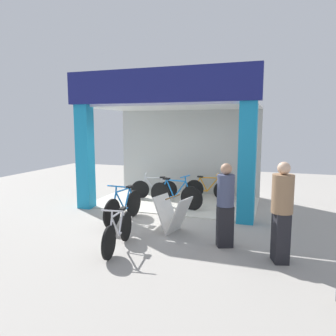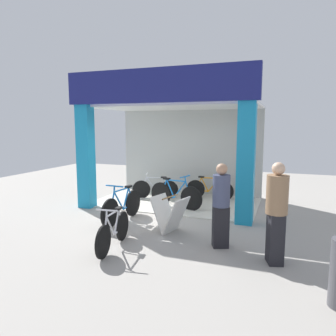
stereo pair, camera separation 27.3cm
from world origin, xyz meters
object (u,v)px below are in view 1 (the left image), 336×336
(bicycle_inside_0, at_px, (154,189))
(bicycle_parked_0, at_px, (118,232))
(sandwich_board_sign, at_px, (173,214))
(pedestrian_2, at_px, (225,204))
(pedestrian_0, at_px, (282,211))
(bicycle_parked_1, at_px, (124,206))
(bicycle_inside_3, at_px, (175,195))
(bicycle_inside_1, at_px, (208,189))

(bicycle_inside_0, height_order, bicycle_parked_0, bicycle_parked_0)
(sandwich_board_sign, bearing_deg, pedestrian_2, -21.10)
(pedestrian_0, bearing_deg, sandwich_board_sign, 158.60)
(bicycle_parked_0, height_order, bicycle_parked_1, bicycle_parked_1)
(bicycle_parked_1, relative_size, pedestrian_2, 1.06)
(bicycle_inside_3, bearing_deg, pedestrian_0, -45.82)
(bicycle_parked_0, distance_m, sandwich_board_sign, 1.44)
(bicycle_inside_3, xyz_separation_m, bicycle_parked_0, (-0.12, -3.26, -0.04))
(bicycle_parked_0, bearing_deg, bicycle_inside_0, 101.69)
(bicycle_parked_0, height_order, pedestrian_0, pedestrian_0)
(bicycle_inside_3, bearing_deg, bicycle_parked_0, -92.16)
(bicycle_inside_1, bearing_deg, bicycle_inside_0, -163.94)
(bicycle_inside_1, distance_m, sandwich_board_sign, 3.34)
(bicycle_parked_1, distance_m, pedestrian_0, 3.83)
(bicycle_inside_1, relative_size, pedestrian_2, 0.92)
(bicycle_inside_3, relative_size, pedestrian_0, 0.96)
(bicycle_inside_3, bearing_deg, pedestrian_2, -54.25)
(bicycle_inside_3, xyz_separation_m, pedestrian_2, (1.78, -2.47, 0.46))
(bicycle_inside_1, distance_m, bicycle_parked_0, 4.67)
(bicycle_parked_0, distance_m, bicycle_parked_1, 1.74)
(bicycle_parked_0, bearing_deg, sandwich_board_sign, 61.34)
(bicycle_parked_0, bearing_deg, bicycle_inside_1, 80.09)
(sandwich_board_sign, height_order, pedestrian_0, pedestrian_0)
(bicycle_inside_0, relative_size, bicycle_parked_1, 0.82)
(bicycle_inside_1, height_order, sandwich_board_sign, bicycle_inside_1)
(bicycle_inside_0, xyz_separation_m, bicycle_inside_3, (0.98, -0.86, 0.06))
(bicycle_parked_1, xyz_separation_m, pedestrian_2, (2.58, -0.81, 0.46))
(bicycle_parked_0, distance_m, pedestrian_2, 2.12)
(bicycle_inside_0, distance_m, bicycle_parked_0, 4.21)
(bicycle_inside_0, xyz_separation_m, pedestrian_2, (2.75, -3.33, 0.52))
(bicycle_inside_1, distance_m, bicycle_parked_1, 3.35)
(sandwich_board_sign, bearing_deg, bicycle_parked_0, -118.66)
(bicycle_inside_3, distance_m, bicycle_parked_0, 3.26)
(bicycle_parked_0, xyz_separation_m, pedestrian_0, (2.92, 0.39, 0.58))
(sandwich_board_sign, xyz_separation_m, pedestrian_0, (2.23, -0.87, 0.51))
(bicycle_inside_0, height_order, pedestrian_2, pedestrian_2)
(bicycle_inside_1, bearing_deg, sandwich_board_sign, -91.97)
(bicycle_inside_3, xyz_separation_m, pedestrian_0, (2.79, -2.87, 0.53))
(bicycle_parked_1, bearing_deg, pedestrian_0, -18.63)
(pedestrian_0, bearing_deg, bicycle_inside_0, 135.27)
(bicycle_inside_0, height_order, bicycle_inside_3, bicycle_inside_3)
(bicycle_parked_0, bearing_deg, pedestrian_2, 22.64)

